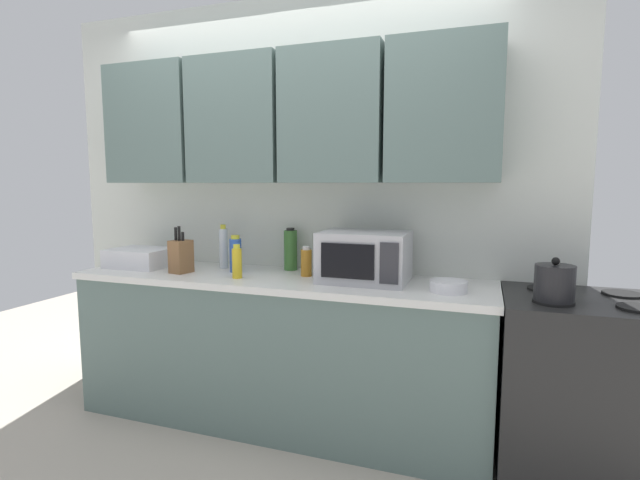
{
  "coord_description": "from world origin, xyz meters",
  "views": [
    {
      "loc": [
        1.14,
        -2.81,
        1.44
      ],
      "look_at": [
        0.25,
        -0.25,
        1.12
      ],
      "focal_mm": 26.46,
      "sensor_mm": 36.0,
      "label": 1
    }
  ],
  "objects_px": {
    "microwave": "(365,257)",
    "bottle_blue_cleaner": "(236,255)",
    "bottle_yellow_mustard": "(237,262)",
    "bottle_green_oil": "(291,250)",
    "knife_block": "(181,256)",
    "dish_rack": "(141,258)",
    "bottle_amber_vinegar": "(306,262)",
    "stove_range": "(583,389)",
    "kettle": "(554,283)",
    "bowl_ceramic_small": "(448,286)",
    "bottle_clear_tall": "(223,248)"
  },
  "relations": [
    {
      "from": "kettle",
      "to": "bottle_amber_vinegar",
      "type": "bearing_deg",
      "value": 170.3
    },
    {
      "from": "bottle_green_oil",
      "to": "bottle_yellow_mustard",
      "type": "height_order",
      "value": "bottle_green_oil"
    },
    {
      "from": "bottle_amber_vinegar",
      "to": "knife_block",
      "type": "bearing_deg",
      "value": -168.66
    },
    {
      "from": "knife_block",
      "to": "bottle_blue_cleaner",
      "type": "height_order",
      "value": "knife_block"
    },
    {
      "from": "microwave",
      "to": "bottle_yellow_mustard",
      "type": "height_order",
      "value": "microwave"
    },
    {
      "from": "microwave",
      "to": "knife_block",
      "type": "bearing_deg",
      "value": -173.96
    },
    {
      "from": "stove_range",
      "to": "bottle_yellow_mustard",
      "type": "relative_size",
      "value": 4.64
    },
    {
      "from": "kettle",
      "to": "stove_range",
      "type": "bearing_deg",
      "value": 39.47
    },
    {
      "from": "dish_rack",
      "to": "bottle_green_oil",
      "type": "bearing_deg",
      "value": 12.52
    },
    {
      "from": "dish_rack",
      "to": "bottle_yellow_mustard",
      "type": "xyz_separation_m",
      "value": [
        0.79,
        -0.13,
        0.03
      ]
    },
    {
      "from": "stove_range",
      "to": "microwave",
      "type": "xyz_separation_m",
      "value": [
        -1.11,
        0.05,
        0.59
      ]
    },
    {
      "from": "bottle_amber_vinegar",
      "to": "bowl_ceramic_small",
      "type": "distance_m",
      "value": 0.84
    },
    {
      "from": "bowl_ceramic_small",
      "to": "bottle_amber_vinegar",
      "type": "bearing_deg",
      "value": 170.02
    },
    {
      "from": "knife_block",
      "to": "bottle_amber_vinegar",
      "type": "bearing_deg",
      "value": 11.34
    },
    {
      "from": "bottle_green_oil",
      "to": "bottle_yellow_mustard",
      "type": "distance_m",
      "value": 0.4
    },
    {
      "from": "dish_rack",
      "to": "bottle_clear_tall",
      "type": "distance_m",
      "value": 0.57
    },
    {
      "from": "kettle",
      "to": "bowl_ceramic_small",
      "type": "relative_size",
      "value": 1.07
    },
    {
      "from": "stove_range",
      "to": "bottle_clear_tall",
      "type": "xyz_separation_m",
      "value": [
        -2.07,
        0.15,
        0.58
      ]
    },
    {
      "from": "knife_block",
      "to": "bottle_green_oil",
      "type": "xyz_separation_m",
      "value": [
        0.6,
        0.31,
        0.02
      ]
    },
    {
      "from": "stove_range",
      "to": "bowl_ceramic_small",
      "type": "height_order",
      "value": "bowl_ceramic_small"
    },
    {
      "from": "bottle_yellow_mustard",
      "to": "bottle_amber_vinegar",
      "type": "bearing_deg",
      "value": 27.93
    },
    {
      "from": "bottle_green_oil",
      "to": "bottle_clear_tall",
      "type": "distance_m",
      "value": 0.44
    },
    {
      "from": "dish_rack",
      "to": "bottle_clear_tall",
      "type": "bearing_deg",
      "value": 13.82
    },
    {
      "from": "bottle_amber_vinegar",
      "to": "dish_rack",
      "type": "bearing_deg",
      "value": -176.91
    },
    {
      "from": "stove_range",
      "to": "microwave",
      "type": "relative_size",
      "value": 1.9
    },
    {
      "from": "microwave",
      "to": "bottle_blue_cleaner",
      "type": "height_order",
      "value": "microwave"
    },
    {
      "from": "microwave",
      "to": "dish_rack",
      "type": "xyz_separation_m",
      "value": [
        -1.51,
        -0.03,
        -0.08
      ]
    },
    {
      "from": "kettle",
      "to": "dish_rack",
      "type": "xyz_separation_m",
      "value": [
        -2.44,
        0.16,
        -0.04
      ]
    },
    {
      "from": "kettle",
      "to": "bottle_yellow_mustard",
      "type": "relative_size",
      "value": 1.02
    },
    {
      "from": "stove_range",
      "to": "kettle",
      "type": "relative_size",
      "value": 4.55
    },
    {
      "from": "knife_block",
      "to": "kettle",
      "type": "bearing_deg",
      "value": -1.9
    },
    {
      "from": "microwave",
      "to": "knife_block",
      "type": "xyz_separation_m",
      "value": [
        -1.13,
        -0.12,
        -0.04
      ]
    },
    {
      "from": "stove_range",
      "to": "bottle_yellow_mustard",
      "type": "bearing_deg",
      "value": -176.63
    },
    {
      "from": "bottle_blue_cleaner",
      "to": "bottle_green_oil",
      "type": "distance_m",
      "value": 0.34
    },
    {
      "from": "kettle",
      "to": "bottle_green_oil",
      "type": "height_order",
      "value": "bottle_green_oil"
    },
    {
      "from": "dish_rack",
      "to": "bottle_clear_tall",
      "type": "height_order",
      "value": "bottle_clear_tall"
    },
    {
      "from": "bottle_amber_vinegar",
      "to": "bottle_clear_tall",
      "type": "bearing_deg",
      "value": 173.12
    },
    {
      "from": "microwave",
      "to": "dish_rack",
      "type": "bearing_deg",
      "value": -178.95
    },
    {
      "from": "knife_block",
      "to": "bottle_blue_cleaner",
      "type": "relative_size",
      "value": 1.26
    },
    {
      "from": "dish_rack",
      "to": "microwave",
      "type": "bearing_deg",
      "value": 1.05
    },
    {
      "from": "knife_block",
      "to": "dish_rack",
      "type": "bearing_deg",
      "value": 166.53
    },
    {
      "from": "bottle_yellow_mustard",
      "to": "bottle_green_oil",
      "type": "bearing_deg",
      "value": 61.04
    },
    {
      "from": "kettle",
      "to": "knife_block",
      "type": "distance_m",
      "value": 2.06
    },
    {
      "from": "microwave",
      "to": "knife_block",
      "type": "height_order",
      "value": "knife_block"
    },
    {
      "from": "bottle_yellow_mustard",
      "to": "kettle",
      "type": "bearing_deg",
      "value": -1.13
    },
    {
      "from": "stove_range",
      "to": "bowl_ceramic_small",
      "type": "bearing_deg",
      "value": -174.36
    },
    {
      "from": "kettle",
      "to": "microwave",
      "type": "distance_m",
      "value": 0.96
    },
    {
      "from": "bottle_amber_vinegar",
      "to": "bowl_ceramic_small",
      "type": "xyz_separation_m",
      "value": [
        0.83,
        -0.15,
        -0.05
      ]
    },
    {
      "from": "bottle_blue_cleaner",
      "to": "bowl_ceramic_small",
      "type": "bearing_deg",
      "value": -5.43
    },
    {
      "from": "stove_range",
      "to": "bottle_blue_cleaner",
      "type": "relative_size",
      "value": 3.98
    }
  ]
}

